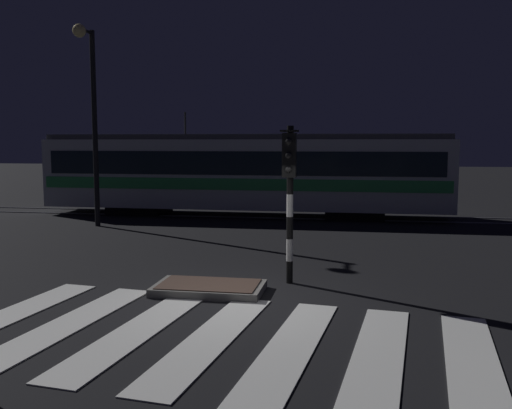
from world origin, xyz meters
The scene contains 8 objects.
ground_plane centered at (0.00, 0.00, 0.00)m, with size 120.00×120.00×0.00m, color black.
rail_near centered at (0.00, 11.49, 0.01)m, with size 80.00×0.12×0.03m, color #59595E.
rail_far centered at (0.00, 12.92, 0.01)m, with size 80.00×0.12×0.03m, color #59595E.
crosswalk_zebra centered at (0.00, -1.96, 0.01)m, with size 8.58×5.25×0.02m.
traffic_island centered at (-0.70, 0.60, 0.09)m, with size 2.14×1.23×0.18m.
traffic_light_median_centre centered at (0.78, 1.55, 2.17)m, with size 0.36×0.42×3.29m.
street_lamp_trackside_left centered at (-6.83, 8.25, 4.33)m, with size 0.44×1.21×6.77m.
tram centered at (-2.30, 12.20, 1.75)m, with size 16.21×2.58×4.15m.
Camera 1 is at (2.10, -9.97, 2.97)m, focal length 39.65 mm.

